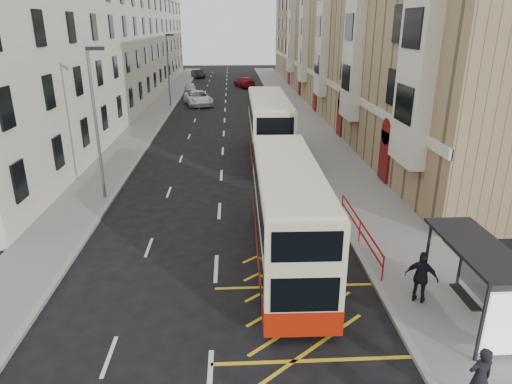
{
  "coord_description": "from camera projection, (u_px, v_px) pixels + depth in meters",
  "views": [
    {
      "loc": [
        0.74,
        -12.12,
        9.2
      ],
      "look_at": [
        1.8,
        7.68,
        1.87
      ],
      "focal_mm": 32.0,
      "sensor_mm": 36.0,
      "label": 1
    }
  ],
  "objects": [
    {
      "name": "double_decker_rear",
      "position": [
        269.0,
        128.0,
        32.11
      ],
      "size": [
        2.75,
        11.32,
        4.5
      ],
      "rotation": [
        0.0,
        0.0,
        -0.01
      ],
      "color": "beige",
      "rests_on": "ground"
    },
    {
      "name": "ground",
      "position": [
        213.0,
        332.0,
        14.5
      ],
      "size": [
        200.0,
        200.0,
        0.0
      ],
      "primitive_type": "plane",
      "color": "black",
      "rests_on": "ground"
    },
    {
      "name": "double_decker_front",
      "position": [
        287.0,
        214.0,
        18.02
      ],
      "size": [
        2.57,
        10.49,
        4.17
      ],
      "rotation": [
        0.0,
        0.0,
        -0.02
      ],
      "color": "beige",
      "rests_on": "ground"
    },
    {
      "name": "car_dark",
      "position": [
        198.0,
        74.0,
        82.32
      ],
      "size": [
        2.89,
        4.6,
        1.43
      ],
      "primitive_type": "imported",
      "rotation": [
        0.0,
        0.0,
        0.34
      ],
      "color": "black",
      "rests_on": "ground"
    },
    {
      "name": "white_van",
      "position": [
        198.0,
        98.0,
        54.6
      ],
      "size": [
        4.13,
        6.52,
        1.68
      ],
      "primitive_type": "imported",
      "rotation": [
        0.0,
        0.0,
        0.24
      ],
      "color": "white",
      "rests_on": "ground"
    },
    {
      "name": "road_markings",
      "position": [
        225.0,
        103.0,
        56.65
      ],
      "size": [
        10.0,
        110.0,
        0.01
      ],
      "primitive_type": null,
      "color": "silver",
      "rests_on": "ground"
    },
    {
      "name": "guard_railing",
      "position": [
        360.0,
        227.0,
        19.91
      ],
      "size": [
        0.06,
        6.56,
        1.01
      ],
      "color": "red",
      "rests_on": "pavement_right"
    },
    {
      "name": "street_lamp_near",
      "position": [
        96.0,
        117.0,
        23.82
      ],
      "size": [
        0.93,
        0.18,
        8.0
      ],
      "color": "slate",
      "rests_on": "pavement_left"
    },
    {
      "name": "terrace_left",
      "position": [
        111.0,
        48.0,
        54.19
      ],
      "size": [
        9.18,
        79.0,
        13.25
      ],
      "color": "silver",
      "rests_on": "ground"
    },
    {
      "name": "terrace_right",
      "position": [
        347.0,
        39.0,
        55.15
      ],
      "size": [
        10.75,
        79.0,
        15.25
      ],
      "color": "#9B815A",
      "rests_on": "ground"
    },
    {
      "name": "pedestrian_near",
      "position": [
        480.0,
        378.0,
        11.19
      ],
      "size": [
        0.68,
        0.48,
        1.76
      ],
      "primitive_type": "imported",
      "rotation": [
        0.0,
        0.0,
        3.24
      ],
      "color": "black",
      "rests_on": "pavement_right"
    },
    {
      "name": "kerb_right",
      "position": [
        288.0,
        127.0,
        42.88
      ],
      "size": [
        0.25,
        120.0,
        0.15
      ],
      "primitive_type": "cube",
      "color": "gray",
      "rests_on": "ground"
    },
    {
      "name": "kerb_left",
      "position": [
        159.0,
        129.0,
        42.28
      ],
      "size": [
        0.25,
        120.0,
        0.15
      ],
      "primitive_type": "cube",
      "color": "gray",
      "rests_on": "ground"
    },
    {
      "name": "car_silver",
      "position": [
        190.0,
        88.0,
        63.85
      ],
      "size": [
        2.01,
        4.37,
        1.45
      ],
      "primitive_type": "imported",
      "rotation": [
        0.0,
        0.0,
        0.07
      ],
      "color": "#A8ABB0",
      "rests_on": "ground"
    },
    {
      "name": "pavement_right",
      "position": [
        309.0,
        127.0,
        42.98
      ],
      "size": [
        4.0,
        120.0,
        0.15
      ],
      "primitive_type": "cube",
      "color": "slate",
      "rests_on": "ground"
    },
    {
      "name": "car_red",
      "position": [
        245.0,
        82.0,
        70.2
      ],
      "size": [
        3.65,
        5.79,
        1.56
      ],
      "primitive_type": "imported",
      "rotation": [
        0.0,
        0.0,
        3.43
      ],
      "color": "maroon",
      "rests_on": "ground"
    },
    {
      "name": "pedestrian_far",
      "position": [
        422.0,
        277.0,
        15.52
      ],
      "size": [
        1.18,
        0.98,
        1.89
      ],
      "primitive_type": "imported",
      "rotation": [
        0.0,
        0.0,
        2.58
      ],
      "color": "black",
      "rests_on": "pavement_right"
    },
    {
      "name": "bus_shelter",
      "position": [
        486.0,
        272.0,
        13.82
      ],
      "size": [
        1.65,
        4.25,
        2.7
      ],
      "color": "black",
      "rests_on": "pavement_right"
    },
    {
      "name": "street_lamp_far",
      "position": [
        169.0,
        67.0,
        51.92
      ],
      "size": [
        0.93,
        0.18,
        8.0
      ],
      "color": "slate",
      "rests_on": "pavement_left"
    },
    {
      "name": "pavement_left",
      "position": [
        143.0,
        129.0,
        42.2
      ],
      "size": [
        3.0,
        120.0,
        0.15
      ],
      "primitive_type": "cube",
      "color": "slate",
      "rests_on": "ground"
    },
    {
      "name": "pedestrian_mid",
      "position": [
        500.0,
        287.0,
        15.1
      ],
      "size": [
        0.94,
        0.8,
        1.7
      ],
      "primitive_type": "imported",
      "rotation": [
        0.0,
        0.0,
        0.2
      ],
      "color": "black",
      "rests_on": "pavement_right"
    }
  ]
}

